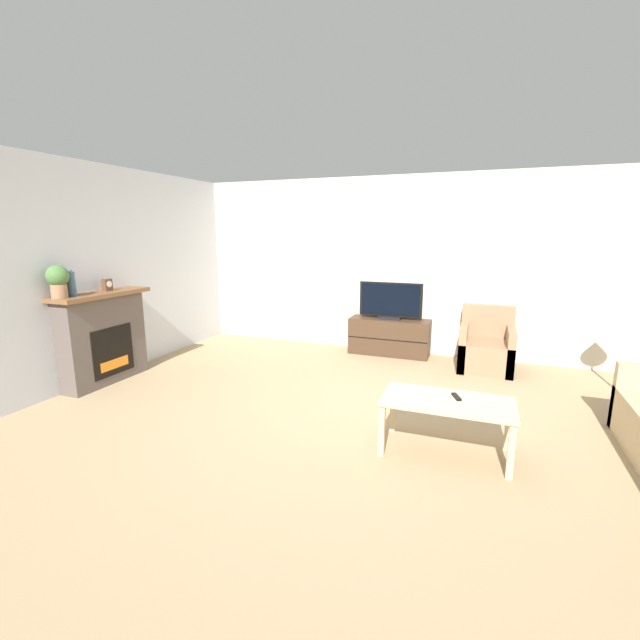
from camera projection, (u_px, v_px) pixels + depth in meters
ground_plane at (358, 417)px, 4.39m from camera, size 24.00×24.00×0.00m
wall_back at (408, 266)px, 6.56m from camera, size 12.00×0.06×2.70m
wall_left at (94, 274)px, 5.33m from camera, size 0.06×12.00×2.70m
fireplace at (103, 337)px, 5.32m from camera, size 0.41×1.23×1.15m
mantel_vase_left at (71, 284)px, 4.83m from camera, size 0.09×0.09×0.31m
mantel_clock at (107, 285)px, 5.29m from camera, size 0.08×0.11×0.15m
potted_plant at (58, 280)px, 4.68m from camera, size 0.23×0.23×0.37m
tv_stand at (389, 337)px, 6.60m from camera, size 1.22×0.41×0.56m
tv at (390, 302)px, 6.48m from camera, size 0.96×0.18×0.56m
armchair at (486, 349)px, 5.90m from camera, size 0.70×0.76×0.86m
coffee_table at (447, 407)px, 3.61m from camera, size 1.08×0.56×0.48m
remote at (456, 397)px, 3.64m from camera, size 0.09×0.15×0.02m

